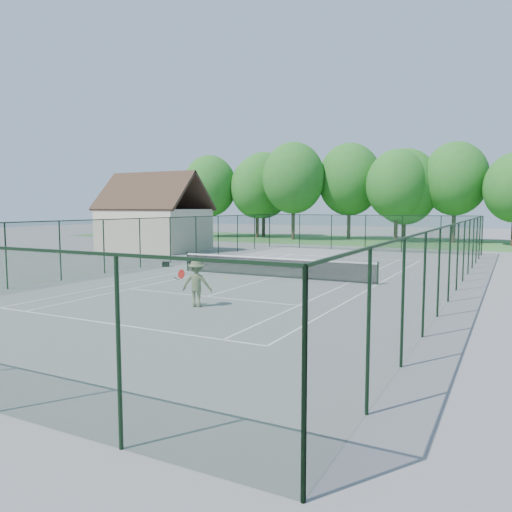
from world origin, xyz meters
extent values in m
plane|color=gray|center=(0.00, 0.00, 0.00)|extent=(140.00, 140.00, 0.00)
cube|color=#417E39|center=(0.00, 30.00, 0.01)|extent=(80.00, 16.00, 0.01)
cube|color=white|center=(0.00, 11.88, 0.00)|extent=(10.97, 0.08, 0.01)
cube|color=white|center=(0.00, -11.88, 0.00)|extent=(10.97, 0.08, 0.01)
cube|color=white|center=(0.00, 6.40, 0.00)|extent=(8.23, 0.08, 0.01)
cube|color=white|center=(0.00, -6.40, 0.00)|extent=(8.23, 0.08, 0.01)
cube|color=white|center=(5.49, 0.00, 0.00)|extent=(0.08, 23.77, 0.01)
cube|color=white|center=(-5.49, 0.00, 0.00)|extent=(0.08, 23.77, 0.01)
cube|color=white|center=(4.12, 0.00, 0.00)|extent=(0.08, 23.77, 0.01)
cube|color=white|center=(-4.12, 0.00, 0.00)|extent=(0.08, 23.77, 0.01)
cube|color=white|center=(0.00, 0.00, 0.00)|extent=(0.08, 12.80, 0.01)
cylinder|color=black|center=(-5.50, 0.00, 0.55)|extent=(0.08, 0.08, 1.10)
cylinder|color=black|center=(5.50, 0.00, 0.55)|extent=(0.08, 0.08, 1.10)
cube|color=black|center=(0.00, 0.00, 0.50)|extent=(11.00, 0.02, 0.96)
cube|color=white|center=(0.00, 0.00, 1.00)|extent=(11.00, 0.05, 0.07)
cube|color=#183B20|center=(0.00, 18.00, 1.50)|extent=(18.00, 0.02, 3.00)
cube|color=#183B20|center=(9.00, 0.00, 1.50)|extent=(0.02, 36.00, 3.00)
cube|color=#183B20|center=(-9.00, 0.00, 1.50)|extent=(0.02, 36.00, 3.00)
cube|color=black|center=(0.00, 18.00, 3.00)|extent=(18.00, 0.05, 0.05)
cube|color=black|center=(9.00, 0.00, 3.00)|extent=(0.05, 36.00, 0.05)
cube|color=black|center=(-9.00, 0.00, 3.00)|extent=(0.05, 36.00, 0.05)
cube|color=beige|center=(-16.00, 10.00, 1.75)|extent=(8.00, 6.00, 3.50)
cube|color=#432F22|center=(-16.00, 11.50, 5.00)|extent=(8.60, 3.27, 3.27)
cube|color=#432F22|center=(-16.00, 8.50, 5.00)|extent=(8.60, 3.27, 3.27)
cylinder|color=#3E2D22|center=(-16.50, 30.00, 2.10)|extent=(0.40, 0.40, 4.20)
ellipsoid|color=#2C7A26|center=(-16.50, 30.00, 6.00)|extent=(6.40, 6.40, 7.40)
cylinder|color=#3E2D22|center=(0.00, 30.00, 2.10)|extent=(0.40, 0.40, 4.20)
ellipsoid|color=#2C7A26|center=(0.00, 30.00, 6.00)|extent=(6.40, 6.40, 7.40)
cube|color=black|center=(-7.90, 1.06, 0.16)|extent=(0.45, 0.35, 0.32)
cube|color=black|center=(-7.40, 3.17, 0.13)|extent=(0.33, 0.21, 0.25)
imported|color=#646948|center=(0.83, -8.34, 0.88)|extent=(1.28, 0.97, 1.76)
sphere|color=#D9F727|center=(1.82, -7.94, 1.10)|extent=(0.07, 0.07, 0.07)
camera|label=1|loc=(11.21, -23.53, 3.70)|focal=35.00mm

